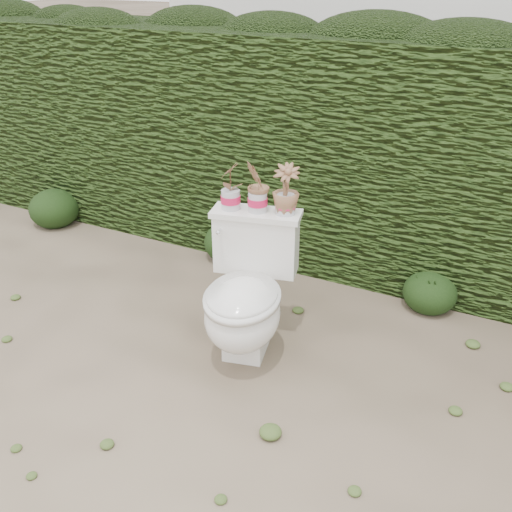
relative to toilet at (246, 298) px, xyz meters
The scene contains 9 objects.
ground 0.40m from the toilet, 41.66° to the right, with size 60.00×60.00×0.00m, color gray.
hedge 1.55m from the toilet, 84.91° to the left, with size 8.00×1.00×1.60m, color #38541C.
toilet is the anchor object (origin of this frame).
potted_plant_left 0.62m from the toilet, 134.83° to the left, with size 0.14×0.09×0.26m, color #3D7925.
potted_plant_center 0.61m from the toilet, 101.59° to the left, with size 0.15×0.12×0.27m, color #3D7925.
potted_plant_right 0.62m from the toilet, 69.13° to the left, with size 0.15×0.15×0.26m, color #3D7925.
liriope_clump_0 2.48m from the toilet, 159.39° to the left, with size 0.42×0.42×0.33m, color #203813.
liriope_clump_1 1.21m from the toilet, 123.83° to the left, with size 0.39×0.39×0.31m, color #203813.
liriope_clump_2 1.29m from the toilet, 48.83° to the left, with size 0.34×0.34×0.28m, color #203813.
Camera 1 is at (1.14, -2.26, 1.99)m, focal length 40.00 mm.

